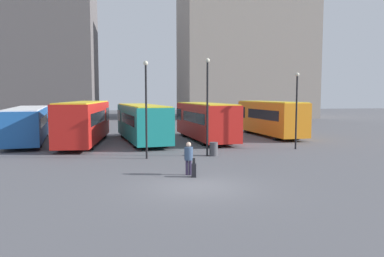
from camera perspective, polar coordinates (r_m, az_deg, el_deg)
ground_plane at (r=15.64m, az=0.68°, el=-8.90°), size 160.00×160.00×0.00m
building_block_left at (r=63.98m, az=-25.54°, el=11.15°), size 23.96×16.64×22.10m
building_block_right at (r=65.27m, az=7.95°, el=11.39°), size 21.24×13.35×21.92m
bus_0 at (r=33.15m, az=-23.68°, el=0.78°), size 4.12×12.47×2.78m
bus_1 at (r=30.31m, az=-16.02°, el=1.12°), size 3.38×11.36×3.26m
bus_2 at (r=30.50m, az=-7.67°, el=1.04°), size 3.94×11.05×3.00m
bus_3 at (r=31.42m, az=1.97°, el=1.29°), size 3.37×10.33×3.11m
bus_4 at (r=35.27m, az=11.77°, el=1.69°), size 3.08×10.01×3.20m
traveler at (r=17.75m, az=-0.52°, el=-4.12°), size 0.48×0.48×1.58m
suitcase at (r=17.41m, az=0.28°, el=-6.36°), size 0.27×0.35×0.91m
lamp_post_0 at (r=22.26m, az=-7.01°, el=4.08°), size 0.28×0.28×5.78m
lamp_post_1 at (r=23.02m, az=2.36°, el=4.46°), size 0.28×0.28×6.03m
lamp_post_2 at (r=27.04m, az=15.65°, el=3.61°), size 0.28×0.28×5.34m
trash_bin at (r=23.40m, az=3.31°, el=-3.14°), size 0.52×0.52×0.85m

